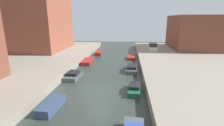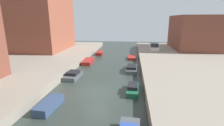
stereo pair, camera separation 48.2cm
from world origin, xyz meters
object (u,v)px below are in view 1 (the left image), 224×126
(moored_boat_left_2, at_px, (51,105))
(moored_boat_left_3, at_px, (73,76))
(parked_car, at_px, (152,47))
(moored_boat_right_3, at_px, (131,68))
(moored_boat_right_4, at_px, (131,57))
(moored_boat_right_2, at_px, (134,89))
(moored_boat_left_4, at_px, (87,61))
(moored_boat_left_5, at_px, (98,53))
(low_block_right, at_px, (195,32))

(moored_boat_left_2, relative_size, moored_boat_left_3, 0.99)
(parked_car, bearing_deg, moored_boat_right_3, -110.21)
(moored_boat_left_2, distance_m, moored_boat_right_3, 13.72)
(moored_boat_right_3, height_order, moored_boat_right_4, moored_boat_right_3)
(parked_car, relative_size, moored_boat_right_2, 1.31)
(moored_boat_left_4, xyz_separation_m, moored_boat_right_2, (7.86, -11.46, 0.08))
(moored_boat_left_2, height_order, moored_boat_left_4, moored_boat_left_2)
(moored_boat_left_5, bearing_deg, moored_boat_right_2, -68.89)
(moored_boat_left_4, height_order, moored_boat_right_2, moored_boat_right_2)
(moored_boat_left_2, distance_m, moored_boat_right_2, 8.34)
(low_block_right, xyz_separation_m, moored_boat_left_2, (-21.40, -27.74, -4.33))
(moored_boat_left_2, bearing_deg, parked_car, 64.52)
(moored_boat_left_2, distance_m, moored_boat_left_4, 15.69)
(moored_boat_left_3, relative_size, moored_boat_right_4, 1.02)
(moored_boat_right_4, bearing_deg, moored_boat_left_3, -122.34)
(moored_boat_right_4, bearing_deg, moored_boat_left_5, 156.96)
(parked_car, relative_size, moored_boat_left_4, 1.00)
(moored_boat_right_3, bearing_deg, moored_boat_left_3, -152.25)
(low_block_right, xyz_separation_m, moored_boat_left_3, (-22.02, -19.97, -4.31))
(low_block_right, bearing_deg, moored_boat_right_3, -132.05)
(parked_car, xyz_separation_m, moored_boat_right_4, (-4.68, -4.74, -1.43))
(low_block_right, xyz_separation_m, parked_car, (-9.65, -3.09, -3.03))
(parked_car, distance_m, moored_boat_right_4, 6.82)
(moored_boat_left_3, xyz_separation_m, moored_boat_right_4, (7.68, 12.14, -0.15))
(low_block_right, bearing_deg, moored_boat_right_4, -151.36)
(moored_boat_left_3, relative_size, moored_boat_right_2, 1.01)
(moored_boat_left_2, height_order, moored_boat_right_2, moored_boat_right_2)
(parked_car, relative_size, moored_boat_right_3, 1.04)
(moored_boat_left_3, distance_m, moored_boat_right_2, 8.59)
(moored_boat_left_5, xyz_separation_m, moored_boat_right_2, (7.22, -18.70, 0.03))
(moored_boat_right_2, bearing_deg, moored_boat_right_3, 91.41)
(low_block_right, bearing_deg, moored_boat_left_4, -151.33)
(parked_car, xyz_separation_m, moored_boat_left_2, (-11.75, -24.65, -1.30))
(moored_boat_left_5, relative_size, moored_boat_right_3, 0.81)
(moored_boat_right_3, xyz_separation_m, moored_boat_right_4, (0.05, 8.12, -0.16))
(parked_car, distance_m, moored_boat_right_3, 13.77)
(moored_boat_right_4, bearing_deg, moored_boat_left_4, -151.27)
(moored_boat_right_2, bearing_deg, moored_boat_left_4, 124.44)
(moored_boat_left_3, height_order, moored_boat_right_3, moored_boat_right_3)
(low_block_right, distance_m, moored_boat_left_5, 22.38)
(moored_boat_right_2, distance_m, moored_boat_right_4, 15.69)
(moored_boat_right_4, bearing_deg, moored_boat_right_2, -89.51)
(low_block_right, height_order, moored_boat_left_3, low_block_right)
(parked_car, distance_m, moored_boat_right_2, 20.97)
(parked_car, xyz_separation_m, moored_boat_right_2, (-4.55, -20.43, -1.28))
(moored_boat_right_4, bearing_deg, low_block_right, 28.64)
(moored_boat_left_3, bearing_deg, moored_boat_left_2, -85.43)
(moored_boat_left_2, distance_m, moored_boat_right_4, 21.13)
(parked_car, relative_size, moored_boat_left_3, 1.30)
(low_block_right, height_order, moored_boat_left_4, low_block_right)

